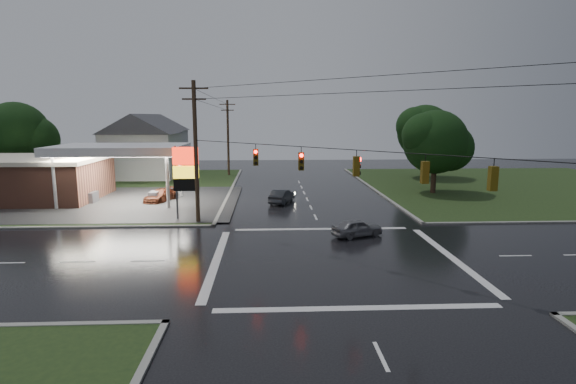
{
  "coord_description": "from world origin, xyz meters",
  "views": [
    {
      "loc": [
        -3.93,
        -25.44,
        8.37
      ],
      "look_at": [
        -2.53,
        5.99,
        3.0
      ],
      "focal_mm": 28.0,
      "sensor_mm": 36.0,
      "label": 1
    }
  ],
  "objects_px": {
    "house_far": "(156,140)",
    "car_north": "(282,196)",
    "tree_nw_behind": "(18,134)",
    "tree_ne_near": "(437,142)",
    "house_near": "(142,145)",
    "tree_ne_far": "(426,132)",
    "utility_pole_n": "(228,137)",
    "car_crossing": "(357,228)",
    "car_pump": "(161,195)",
    "pylon_sign": "(186,171)",
    "gas_station": "(49,175)",
    "utility_pole_nw": "(196,150)"
  },
  "relations": [
    {
      "from": "car_pump",
      "to": "utility_pole_nw",
      "type": "bearing_deg",
      "value": -39.08
    },
    {
      "from": "utility_pole_n",
      "to": "car_north",
      "type": "xyz_separation_m",
      "value": [
        6.88,
        -20.69,
        -4.8
      ]
    },
    {
      "from": "utility_pole_nw",
      "to": "car_crossing",
      "type": "bearing_deg",
      "value": -21.55
    },
    {
      "from": "house_far",
      "to": "car_pump",
      "type": "bearing_deg",
      "value": -75.81
    },
    {
      "from": "pylon_sign",
      "to": "tree_ne_near",
      "type": "xyz_separation_m",
      "value": [
        24.64,
        11.49,
        1.55
      ]
    },
    {
      "from": "pylon_sign",
      "to": "house_far",
      "type": "height_order",
      "value": "house_far"
    },
    {
      "from": "gas_station",
      "to": "car_pump",
      "type": "height_order",
      "value": "gas_station"
    },
    {
      "from": "car_north",
      "to": "tree_ne_near",
      "type": "bearing_deg",
      "value": -143.85
    },
    {
      "from": "pylon_sign",
      "to": "car_crossing",
      "type": "bearing_deg",
      "value": -23.86
    },
    {
      "from": "house_far",
      "to": "car_pump",
      "type": "xyz_separation_m",
      "value": [
        7.45,
        -29.48,
        -3.79
      ]
    },
    {
      "from": "pylon_sign",
      "to": "car_north",
      "type": "bearing_deg",
      "value": 40.83
    },
    {
      "from": "gas_station",
      "to": "car_crossing",
      "type": "distance_m",
      "value": 31.7
    },
    {
      "from": "house_near",
      "to": "car_crossing",
      "type": "bearing_deg",
      "value": -53.3
    },
    {
      "from": "house_near",
      "to": "car_north",
      "type": "distance_m",
      "value": 26.44
    },
    {
      "from": "tree_ne_far",
      "to": "house_far",
      "type": "bearing_deg",
      "value": 160.29
    },
    {
      "from": "utility_pole_nw",
      "to": "tree_ne_far",
      "type": "height_order",
      "value": "utility_pole_nw"
    },
    {
      "from": "house_near",
      "to": "tree_ne_far",
      "type": "bearing_deg",
      "value": -3.01
    },
    {
      "from": "tree_ne_far",
      "to": "car_north",
      "type": "xyz_separation_m",
      "value": [
        -19.77,
        -16.69,
        -5.51
      ]
    },
    {
      "from": "tree_nw_behind",
      "to": "tree_ne_near",
      "type": "height_order",
      "value": "tree_nw_behind"
    },
    {
      "from": "utility_pole_n",
      "to": "tree_nw_behind",
      "type": "distance_m",
      "value": 25.63
    },
    {
      "from": "car_crossing",
      "to": "tree_ne_near",
      "type": "bearing_deg",
      "value": -56.2
    },
    {
      "from": "house_near",
      "to": "tree_ne_far",
      "type": "distance_m",
      "value": 38.19
    },
    {
      "from": "pylon_sign",
      "to": "car_crossing",
      "type": "distance_m",
      "value": 14.37
    },
    {
      "from": "house_far",
      "to": "gas_station",
      "type": "bearing_deg",
      "value": -97.5
    },
    {
      "from": "utility_pole_nw",
      "to": "house_far",
      "type": "height_order",
      "value": "utility_pole_nw"
    },
    {
      "from": "car_pump",
      "to": "tree_nw_behind",
      "type": "bearing_deg",
      "value": 171.26
    },
    {
      "from": "pylon_sign",
      "to": "tree_ne_far",
      "type": "distance_m",
      "value": 36.35
    },
    {
      "from": "tree_nw_behind",
      "to": "tree_ne_near",
      "type": "distance_m",
      "value": 48.65
    },
    {
      "from": "utility_pole_nw",
      "to": "utility_pole_n",
      "type": "bearing_deg",
      "value": 90.0
    },
    {
      "from": "tree_nw_behind",
      "to": "car_pump",
      "type": "height_order",
      "value": "tree_nw_behind"
    },
    {
      "from": "utility_pole_n",
      "to": "car_pump",
      "type": "height_order",
      "value": "utility_pole_n"
    },
    {
      "from": "gas_station",
      "to": "utility_pole_n",
      "type": "distance_m",
      "value": 24.6
    },
    {
      "from": "house_near",
      "to": "car_north",
      "type": "xyz_separation_m",
      "value": [
        18.33,
        -18.69,
        -3.74
      ]
    },
    {
      "from": "utility_pole_n",
      "to": "tree_ne_far",
      "type": "bearing_deg",
      "value": -8.55
    },
    {
      "from": "car_north",
      "to": "car_pump",
      "type": "xyz_separation_m",
      "value": [
        -11.88,
        1.22,
        -0.05
      ]
    },
    {
      "from": "pylon_sign",
      "to": "tree_nw_behind",
      "type": "distance_m",
      "value": 30.49
    },
    {
      "from": "gas_station",
      "to": "car_pump",
      "type": "distance_m",
      "value": 11.4
    },
    {
      "from": "utility_pole_nw",
      "to": "house_near",
      "type": "relative_size",
      "value": 1.0
    },
    {
      "from": "house_far",
      "to": "car_north",
      "type": "relative_size",
      "value": 2.74
    },
    {
      "from": "utility_pole_n",
      "to": "car_north",
      "type": "bearing_deg",
      "value": -71.62
    },
    {
      "from": "tree_ne_near",
      "to": "tree_ne_far",
      "type": "distance_m",
      "value": 12.39
    },
    {
      "from": "utility_pole_n",
      "to": "car_crossing",
      "type": "relative_size",
      "value": 2.88
    },
    {
      "from": "house_near",
      "to": "tree_ne_far",
      "type": "height_order",
      "value": "tree_ne_far"
    },
    {
      "from": "house_near",
      "to": "tree_ne_near",
      "type": "height_order",
      "value": "tree_ne_near"
    },
    {
      "from": "tree_ne_near",
      "to": "tree_nw_behind",
      "type": "bearing_deg",
      "value": 170.53
    },
    {
      "from": "house_far",
      "to": "car_north",
      "type": "distance_m",
      "value": 36.46
    },
    {
      "from": "tree_nw_behind",
      "to": "car_crossing",
      "type": "xyz_separation_m",
      "value": [
        36.11,
        -25.14,
        -5.56
      ]
    },
    {
      "from": "gas_station",
      "to": "utility_pole_n",
      "type": "bearing_deg",
      "value": 48.53
    },
    {
      "from": "utility_pole_n",
      "to": "house_far",
      "type": "distance_m",
      "value": 16.0
    },
    {
      "from": "tree_ne_near",
      "to": "tree_ne_far",
      "type": "height_order",
      "value": "tree_ne_far"
    }
  ]
}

